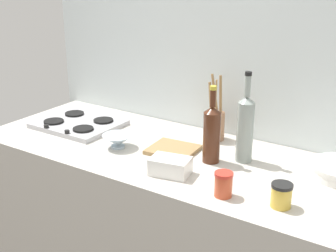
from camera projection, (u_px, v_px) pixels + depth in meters
name	position (u px, v px, depth m)	size (l,w,h in m)	color
counter_block	(168.00, 238.00, 2.23)	(1.80, 0.70, 0.90)	beige
backsplash_panel	(210.00, 87.00, 2.30)	(1.90, 0.06, 2.23)	silver
stovetop_hob	(79.00, 124.00, 2.38)	(0.40, 0.33, 0.04)	#B2B2B7
wine_bottle_leftmost	(245.00, 127.00, 1.93)	(0.07, 0.07, 0.39)	gray
wine_bottle_mid_left	(212.00, 133.00, 1.93)	(0.07, 0.07, 0.33)	#472314
mixing_bowl	(118.00, 140.00, 2.10)	(0.14, 0.14, 0.06)	silver
butter_dish	(170.00, 166.00, 1.84)	(0.15, 0.10, 0.07)	white
utensil_crock	(215.00, 124.00, 2.19)	(0.09, 0.09, 0.32)	#996B4C
condiment_jar_front	(223.00, 184.00, 1.67)	(0.07, 0.07, 0.09)	#C64C2D
condiment_jar_rear	(281.00, 195.00, 1.60)	(0.08, 0.08, 0.09)	gold
cutting_board	(173.00, 150.00, 2.07)	(0.20, 0.19, 0.02)	#9E7A4C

